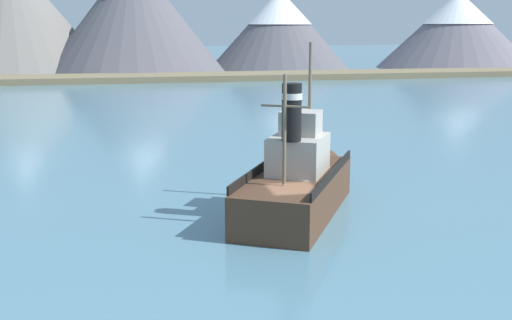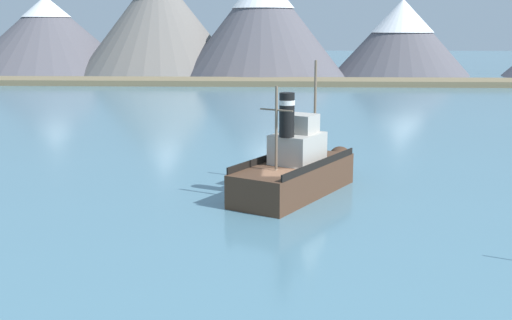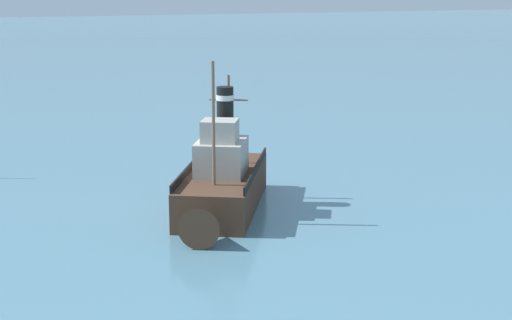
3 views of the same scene
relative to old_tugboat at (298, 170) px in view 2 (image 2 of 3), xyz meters
The scene contains 4 objects.
ground_plane 4.19m from the old_tugboat, 110.57° to the right, with size 600.00×600.00×0.00m, color teal.
mountain_ridge 123.31m from the old_tugboat, 94.55° to the left, with size 182.80×55.01×27.51m.
shoreline_strip 93.24m from the old_tugboat, 90.81° to the left, with size 240.00×12.00×1.20m, color #7A6B4C.
old_tugboat is the anchor object (origin of this frame).
Camera 2 is at (0.33, -43.85, 12.43)m, focal length 45.00 mm.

